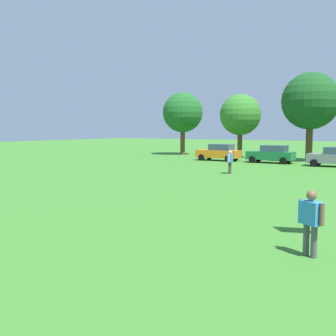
% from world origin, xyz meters
% --- Properties ---
extents(ground_plane, '(160.00, 160.00, 0.00)m').
position_xyz_m(ground_plane, '(0.00, 30.00, 0.00)').
color(ground_plane, '#387528').
extents(adult_bystander, '(0.72, 0.55, 1.70)m').
position_xyz_m(adult_bystander, '(4.66, 10.90, 1.01)').
color(adult_bystander, '#4C4C51').
rests_on(adult_bystander, ground).
extents(bystander_near_trees, '(0.38, 0.80, 1.68)m').
position_xyz_m(bystander_near_trees, '(-4.57, 27.35, 1.00)').
color(bystander_near_trees, '#3F3833').
rests_on(bystander_near_trees, ground).
extents(parked_car_orange_0, '(4.30, 2.02, 1.68)m').
position_xyz_m(parked_car_orange_0, '(-10.24, 37.83, 0.86)').
color(parked_car_orange_0, orange).
rests_on(parked_car_orange_0, ground).
extents(parked_car_green_1, '(4.30, 2.02, 1.68)m').
position_xyz_m(parked_car_green_1, '(-4.88, 37.90, 0.86)').
color(parked_car_green_1, '#196B38').
rests_on(parked_car_green_1, ground).
extents(parked_car_gray_2, '(4.30, 2.02, 1.68)m').
position_xyz_m(parked_car_gray_2, '(0.93, 36.97, 0.86)').
color(parked_car_gray_2, slate).
rests_on(parked_car_gray_2, ground).
extents(tree_far_left, '(4.94, 4.94, 7.70)m').
position_xyz_m(tree_far_left, '(-18.18, 44.25, 5.20)').
color(tree_far_left, brown).
rests_on(tree_far_left, ground).
extents(tree_left, '(4.50, 4.50, 7.00)m').
position_xyz_m(tree_left, '(-9.94, 42.60, 4.73)').
color(tree_left, brown).
rests_on(tree_left, ground).
extents(tree_center_left, '(5.62, 5.62, 8.76)m').
position_xyz_m(tree_center_left, '(-2.41, 42.07, 5.91)').
color(tree_center_left, brown).
rests_on(tree_center_left, ground).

